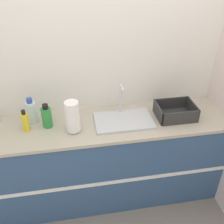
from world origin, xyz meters
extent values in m
plane|color=slate|center=(0.00, 0.00, 0.00)|extent=(12.00, 12.00, 0.00)
cube|color=silver|center=(0.00, 0.58, 1.30)|extent=(4.65, 0.06, 2.60)
cube|color=#33517A|center=(0.00, 0.28, 0.44)|extent=(2.25, 0.55, 0.89)
cube|color=white|center=(0.00, 0.00, 0.44)|extent=(2.25, 0.01, 0.04)
cube|color=#B2A893|center=(0.00, 0.28, 0.90)|extent=(2.27, 0.58, 0.03)
cube|color=silver|center=(0.18, 0.26, 0.93)|extent=(0.51, 0.32, 0.02)
cylinder|color=silver|center=(0.18, 0.40, 1.07)|extent=(0.02, 0.02, 0.27)
cylinder|color=silver|center=(0.18, 0.34, 1.21)|extent=(0.02, 0.12, 0.02)
cylinder|color=#4C4C51|center=(-0.27, 0.20, 0.92)|extent=(0.09, 0.09, 0.01)
cylinder|color=white|center=(-0.27, 0.20, 1.06)|extent=(0.12, 0.12, 0.27)
cube|color=#2D2D2D|center=(0.66, 0.26, 0.92)|extent=(0.34, 0.26, 0.01)
cube|color=#2D2D2D|center=(0.66, 0.13, 0.99)|extent=(0.34, 0.01, 0.11)
cube|color=#2D2D2D|center=(0.66, 0.38, 0.99)|extent=(0.34, 0.01, 0.11)
cube|color=#2D2D2D|center=(0.49, 0.26, 0.99)|extent=(0.01, 0.26, 0.11)
cube|color=#2D2D2D|center=(0.82, 0.26, 0.99)|extent=(0.01, 0.26, 0.11)
cylinder|color=silver|center=(-0.62, 0.40, 1.01)|extent=(0.09, 0.09, 0.19)
cylinder|color=#334C9E|center=(-0.62, 0.40, 1.13)|extent=(0.05, 0.05, 0.04)
cylinder|color=yellow|center=(-0.66, 0.28, 1.00)|extent=(0.06, 0.06, 0.16)
cylinder|color=black|center=(-0.66, 0.28, 1.10)|extent=(0.03, 0.03, 0.04)
cylinder|color=#2D8C3D|center=(-0.48, 0.31, 1.01)|extent=(0.09, 0.09, 0.18)
cylinder|color=black|center=(-0.48, 0.31, 1.11)|extent=(0.05, 0.05, 0.04)
camera|label=1|loc=(-0.25, -1.61, 2.26)|focal=42.00mm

